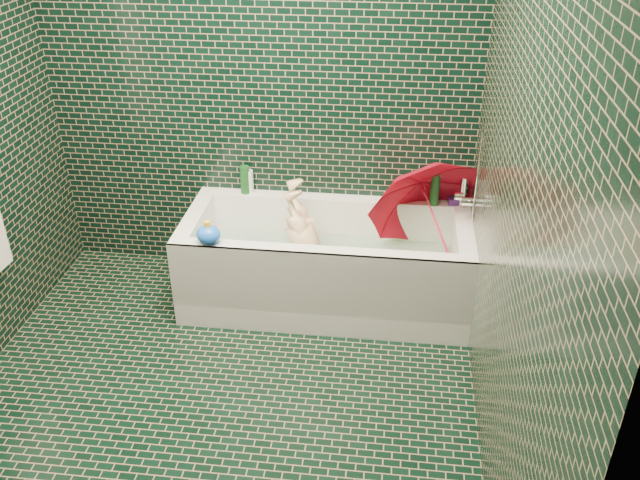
# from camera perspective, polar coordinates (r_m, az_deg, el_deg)

# --- Properties ---
(floor) EXTENTS (2.80, 2.80, 0.00)m
(floor) POSITION_cam_1_polar(r_m,az_deg,el_deg) (3.54, -8.86, -13.89)
(floor) COLOR black
(floor) RESTS_ON ground
(wall_back) EXTENTS (2.80, 0.00, 2.80)m
(wall_back) POSITION_cam_1_polar(r_m,az_deg,el_deg) (4.10, -5.22, 13.07)
(wall_back) COLOR black
(wall_back) RESTS_ON floor
(wall_front) EXTENTS (2.80, 0.00, 2.80)m
(wall_front) POSITION_cam_1_polar(r_m,az_deg,el_deg) (1.78, -23.91, -15.13)
(wall_front) COLOR black
(wall_front) RESTS_ON floor
(wall_right) EXTENTS (0.00, 2.80, 2.80)m
(wall_right) POSITION_cam_1_polar(r_m,az_deg,el_deg) (2.75, 16.08, 3.20)
(wall_right) COLOR black
(wall_right) RESTS_ON floor
(bathtub) EXTENTS (1.70, 0.75, 0.55)m
(bathtub) POSITION_cam_1_polar(r_m,az_deg,el_deg) (4.12, 0.51, -2.70)
(bathtub) COLOR white
(bathtub) RESTS_ON floor
(bath_mat) EXTENTS (1.35, 0.47, 0.01)m
(bath_mat) POSITION_cam_1_polar(r_m,az_deg,el_deg) (4.16, 0.54, -3.21)
(bath_mat) COLOR #39D22A
(bath_mat) RESTS_ON bathtub
(water) EXTENTS (1.48, 0.53, 0.00)m
(water) POSITION_cam_1_polar(r_m,az_deg,el_deg) (4.09, 0.55, -1.52)
(water) COLOR silver
(water) RESTS_ON bathtub
(faucet) EXTENTS (0.18, 0.19, 0.55)m
(faucet) POSITION_cam_1_polar(r_m,az_deg,el_deg) (3.86, 12.70, 3.68)
(faucet) COLOR silver
(faucet) RESTS_ON wall_right
(child) EXTENTS (0.93, 0.35, 0.42)m
(child) POSITION_cam_1_polar(r_m,az_deg,el_deg) (4.12, -0.79, -1.10)
(child) COLOR beige
(child) RESTS_ON bathtub
(umbrella) EXTENTS (1.04, 1.03, 1.09)m
(umbrella) POSITION_cam_1_polar(r_m,az_deg,el_deg) (3.99, 9.68, 1.67)
(umbrella) COLOR red
(umbrella) RESTS_ON bathtub
(soap_bottle_a) EXTENTS (0.12, 0.12, 0.24)m
(soap_bottle_a) POSITION_cam_1_polar(r_m,az_deg,el_deg) (4.25, 11.80, 3.01)
(soap_bottle_a) COLOR white
(soap_bottle_a) RESTS_ON bathtub
(soap_bottle_b) EXTENTS (0.08, 0.08, 0.17)m
(soap_bottle_b) POSITION_cam_1_polar(r_m,az_deg,el_deg) (4.22, 11.29, 2.82)
(soap_bottle_b) COLOR #471E71
(soap_bottle_b) RESTS_ON bathtub
(soap_bottle_c) EXTENTS (0.18, 0.18, 0.18)m
(soap_bottle_c) POSITION_cam_1_polar(r_m,az_deg,el_deg) (4.24, 11.41, 2.93)
(soap_bottle_c) COLOR #14471B
(soap_bottle_c) RESTS_ON bathtub
(bottle_right_tall) EXTENTS (0.07, 0.07, 0.23)m
(bottle_right_tall) POSITION_cam_1_polar(r_m,az_deg,el_deg) (4.16, 9.67, 4.41)
(bottle_right_tall) COLOR #14471B
(bottle_right_tall) RESTS_ON bathtub
(bottle_right_pump) EXTENTS (0.06, 0.06, 0.19)m
(bottle_right_pump) POSITION_cam_1_polar(r_m,az_deg,el_deg) (4.18, 12.01, 3.97)
(bottle_right_pump) COLOR silver
(bottle_right_pump) RESTS_ON bathtub
(bottle_left_tall) EXTENTS (0.07, 0.07, 0.18)m
(bottle_left_tall) POSITION_cam_1_polar(r_m,az_deg,el_deg) (4.29, -6.34, 5.06)
(bottle_left_tall) COLOR #14471B
(bottle_left_tall) RESTS_ON bathtub
(bottle_left_short) EXTENTS (0.06, 0.06, 0.15)m
(bottle_left_short) POSITION_cam_1_polar(r_m,az_deg,el_deg) (4.30, -5.98, 4.93)
(bottle_left_short) COLOR white
(bottle_left_short) RESTS_ON bathtub
(rubber_duck) EXTENTS (0.12, 0.08, 0.10)m
(rubber_duck) POSITION_cam_1_polar(r_m,az_deg,el_deg) (4.21, 7.01, 3.86)
(rubber_duck) COLOR #FFAE1A
(rubber_duck) RESTS_ON bathtub
(bath_toy) EXTENTS (0.15, 0.13, 0.13)m
(bath_toy) POSITION_cam_1_polar(r_m,az_deg,el_deg) (3.76, -9.38, 0.47)
(bath_toy) COLOR blue
(bath_toy) RESTS_ON bathtub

